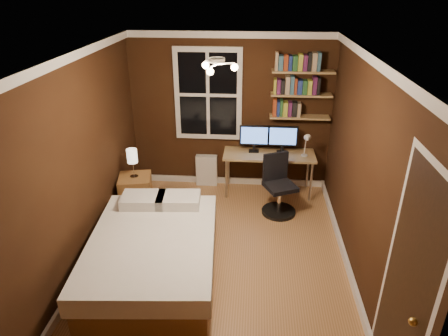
# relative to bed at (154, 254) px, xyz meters

# --- Properties ---
(floor) EXTENTS (4.20, 4.20, 0.00)m
(floor) POSITION_rel_bed_xyz_m (0.73, 0.33, -0.28)
(floor) COLOR brown
(floor) RESTS_ON ground
(wall_back) EXTENTS (3.20, 0.04, 2.50)m
(wall_back) POSITION_rel_bed_xyz_m (0.73, 2.43, 0.97)
(wall_back) COLOR black
(wall_back) RESTS_ON ground
(wall_left) EXTENTS (0.04, 4.20, 2.50)m
(wall_left) POSITION_rel_bed_xyz_m (-0.87, 0.33, 0.97)
(wall_left) COLOR black
(wall_left) RESTS_ON ground
(wall_right) EXTENTS (0.04, 4.20, 2.50)m
(wall_right) POSITION_rel_bed_xyz_m (2.33, 0.33, 0.97)
(wall_right) COLOR black
(wall_right) RESTS_ON ground
(ceiling) EXTENTS (3.20, 4.20, 0.02)m
(ceiling) POSITION_rel_bed_xyz_m (0.73, 0.33, 2.22)
(ceiling) COLOR white
(ceiling) RESTS_ON wall_back
(window) EXTENTS (1.06, 0.06, 1.46)m
(window) POSITION_rel_bed_xyz_m (0.38, 2.39, 1.27)
(window) COLOR silver
(window) RESTS_ON wall_back
(door) EXTENTS (0.03, 0.82, 2.05)m
(door) POSITION_rel_bed_xyz_m (2.32, -1.22, 0.74)
(door) COLOR black
(door) RESTS_ON ground
(door_knob) EXTENTS (0.06, 0.06, 0.06)m
(door_knob) POSITION_rel_bed_xyz_m (2.28, -1.52, 0.72)
(door_knob) COLOR gold
(door_knob) RESTS_ON door
(ceiling_fixture) EXTENTS (0.44, 0.44, 0.18)m
(ceiling_fixture) POSITION_rel_bed_xyz_m (0.73, 0.23, 2.12)
(ceiling_fixture) COLOR beige
(ceiling_fixture) RESTS_ON ceiling
(bookshelf_lower) EXTENTS (0.92, 0.22, 0.03)m
(bookshelf_lower) POSITION_rel_bed_xyz_m (1.81, 2.31, 0.97)
(bookshelf_lower) COLOR #A1804E
(bookshelf_lower) RESTS_ON wall_back
(books_row_lower) EXTENTS (0.42, 0.16, 0.23)m
(books_row_lower) POSITION_rel_bed_xyz_m (1.81, 2.31, 1.10)
(books_row_lower) COLOR maroon
(books_row_lower) RESTS_ON bookshelf_lower
(bookshelf_middle) EXTENTS (0.92, 0.22, 0.03)m
(bookshelf_middle) POSITION_rel_bed_xyz_m (1.81, 2.31, 1.32)
(bookshelf_middle) COLOR #A1804E
(bookshelf_middle) RESTS_ON wall_back
(books_row_middle) EXTENTS (0.66, 0.16, 0.23)m
(books_row_middle) POSITION_rel_bed_xyz_m (1.81, 2.31, 1.45)
(books_row_middle) COLOR navy
(books_row_middle) RESTS_ON bookshelf_middle
(bookshelf_upper) EXTENTS (0.92, 0.22, 0.03)m
(bookshelf_upper) POSITION_rel_bed_xyz_m (1.81, 2.31, 1.67)
(bookshelf_upper) COLOR #A1804E
(bookshelf_upper) RESTS_ON wall_back
(books_row_upper) EXTENTS (0.60, 0.16, 0.23)m
(books_row_upper) POSITION_rel_bed_xyz_m (1.81, 2.31, 1.80)
(books_row_upper) COLOR #265A2A
(books_row_upper) RESTS_ON bookshelf_upper
(bed) EXTENTS (1.55, 2.06, 0.66)m
(bed) POSITION_rel_bed_xyz_m (0.00, 0.00, 0.00)
(bed) COLOR brown
(bed) RESTS_ON ground
(nightstand) EXTENTS (0.54, 0.54, 0.58)m
(nightstand) POSITION_rel_bed_xyz_m (-0.60, 1.38, 0.00)
(nightstand) COLOR brown
(nightstand) RESTS_ON ground
(bedside_lamp) EXTENTS (0.15, 0.15, 0.43)m
(bedside_lamp) POSITION_rel_bed_xyz_m (-0.60, 1.38, 0.51)
(bedside_lamp) COLOR #F2E5CC
(bedside_lamp) RESTS_ON nightstand
(radiator) EXTENTS (0.35, 0.12, 0.53)m
(radiator) POSITION_rel_bed_xyz_m (0.35, 2.33, -0.02)
(radiator) COLOR beige
(radiator) RESTS_ON ground
(desk) EXTENTS (1.44, 0.54, 0.69)m
(desk) POSITION_rel_bed_xyz_m (1.37, 2.14, 0.34)
(desk) COLOR #A1804E
(desk) RESTS_ON ground
(monitor_left) EXTENTS (0.47, 0.12, 0.44)m
(monitor_left) POSITION_rel_bed_xyz_m (1.13, 2.21, 0.62)
(monitor_left) COLOR black
(monitor_left) RESTS_ON desk
(monitor_right) EXTENTS (0.47, 0.12, 0.44)m
(monitor_right) POSITION_rel_bed_xyz_m (1.57, 2.21, 0.62)
(monitor_right) COLOR black
(monitor_right) RESTS_ON desk
(desk_lamp) EXTENTS (0.14, 0.32, 0.44)m
(desk_lamp) POSITION_rel_bed_xyz_m (1.92, 2.01, 0.62)
(desk_lamp) COLOR silver
(desk_lamp) RESTS_ON desk
(office_chair) EXTENTS (0.54, 0.54, 0.91)m
(office_chair) POSITION_rel_bed_xyz_m (1.51, 1.53, 0.05)
(office_chair) COLOR black
(office_chair) RESTS_ON ground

